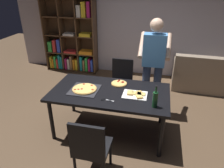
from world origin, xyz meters
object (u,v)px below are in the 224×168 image
object	(u,v)px
bookshelf	(72,40)
dining_table	(110,95)
second_pizza_plain	(119,83)
pepperoni_pizza_on_tray	(84,89)
wine_bottle	(155,99)
chair_near_camera	(90,147)
couch	(211,77)
person_serving_pizza	(153,62)
kitchen_scissors	(105,100)
chair_far_side	(121,79)

from	to	relation	value
bookshelf	dining_table	bearing A→B (deg)	-55.56
dining_table	second_pizza_plain	bearing A→B (deg)	71.64
pepperoni_pizza_on_tray	bookshelf	bearing A→B (deg)	117.00
bookshelf	wine_bottle	bearing A→B (deg)	-48.99
chair_near_camera	couch	world-z (taller)	chair_near_camera
person_serving_pizza	kitchen_scissors	size ratio (longest dim) A/B	8.88
bookshelf	wine_bottle	distance (m)	3.54
dining_table	couch	distance (m)	2.77
chair_near_camera	person_serving_pizza	distance (m)	1.89
chair_near_camera	second_pizza_plain	world-z (taller)	chair_near_camera
kitchen_scissors	chair_far_side	bearing A→B (deg)	90.09
chair_far_side	person_serving_pizza	xyz separation A→B (m)	(0.60, -0.22, 0.49)
dining_table	chair_near_camera	world-z (taller)	chair_near_camera
dining_table	pepperoni_pizza_on_tray	xyz separation A→B (m)	(-0.39, -0.05, 0.08)
bookshelf	pepperoni_pizza_on_tray	world-z (taller)	bookshelf
bookshelf	second_pizza_plain	bearing A→B (deg)	-50.71
bookshelf	person_serving_pizza	xyz separation A→B (m)	(2.23, -1.63, 0.15)
chair_far_side	wine_bottle	size ratio (longest dim) A/B	2.85
dining_table	couch	world-z (taller)	couch
couch	person_serving_pizza	bearing A→B (deg)	-136.44
chair_far_side	dining_table	bearing A→B (deg)	-90.00
couch	bookshelf	xyz separation A→B (m)	(-3.53, 0.39, 0.54)
dining_table	chair_far_side	size ratio (longest dim) A/B	2.01
wine_bottle	second_pizza_plain	xyz separation A→B (m)	(-0.60, 0.57, -0.11)
couch	second_pizza_plain	size ratio (longest dim) A/B	6.74
chair_near_camera	couch	bearing A→B (deg)	57.34
wine_bottle	pepperoni_pizza_on_tray	bearing A→B (deg)	167.60
bookshelf	person_serving_pizza	world-z (taller)	bookshelf
dining_table	couch	size ratio (longest dim) A/B	1.05
dining_table	chair_near_camera	size ratio (longest dim) A/B	2.01
couch	bookshelf	bearing A→B (deg)	173.63
person_serving_pizza	wine_bottle	world-z (taller)	person_serving_pizza
dining_table	wine_bottle	bearing A→B (deg)	-22.92
chair_far_side	person_serving_pizza	bearing A→B (deg)	-20.16
chair_near_camera	wine_bottle	world-z (taller)	wine_bottle
chair_far_side	pepperoni_pizza_on_tray	world-z (taller)	chair_far_side
bookshelf	kitchen_scissors	bearing A→B (deg)	-58.35
couch	bookshelf	size ratio (longest dim) A/B	0.89
couch	kitchen_scissors	xyz separation A→B (m)	(-1.90, -2.26, 0.45)
wine_bottle	bookshelf	bearing A→B (deg)	131.01
dining_table	chair_near_camera	xyz separation A→B (m)	(-0.00, -0.97, -0.17)
kitchen_scissors	second_pizza_plain	bearing A→B (deg)	80.74
person_serving_pizza	wine_bottle	size ratio (longest dim) A/B	5.54
kitchen_scissors	bookshelf	bearing A→B (deg)	121.65
couch	kitchen_scissors	bearing A→B (deg)	-130.01
dining_table	chair_near_camera	distance (m)	0.99
chair_far_side	chair_near_camera	bearing A→B (deg)	-90.00
chair_near_camera	chair_far_side	size ratio (longest dim) A/B	1.00
wine_bottle	dining_table	bearing A→B (deg)	157.08
bookshelf	kitchen_scissors	xyz separation A→B (m)	(1.63, -2.65, -0.09)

